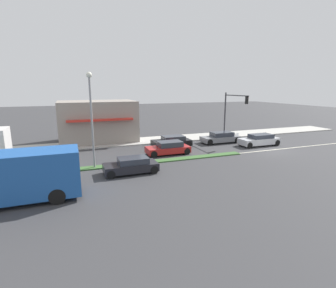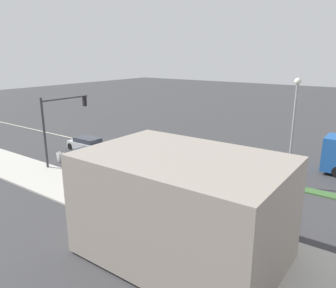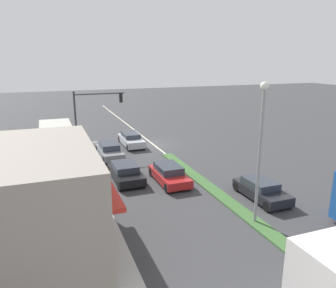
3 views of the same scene
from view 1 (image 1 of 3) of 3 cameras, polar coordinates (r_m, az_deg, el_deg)
name	(u,v)px [view 1 (image 1 of 3)]	position (r m, az deg, el deg)	size (l,w,h in m)	color
ground_plane	(89,169)	(21.86, -16.74, -5.18)	(160.00, 160.00, 0.00)	#38383A
sidewalk_right	(78,146)	(30.55, -18.93, -0.31)	(4.00, 73.00, 0.12)	#B2AFA8
lane_marking_center	(270,150)	(29.04, 21.36, -1.24)	(0.16, 60.00, 0.01)	beige
building_corner_store	(98,121)	(32.31, -15.06, 4.90)	(6.55, 8.69, 4.68)	gray
traffic_signal_main	(232,108)	(32.77, 13.72, 7.61)	(4.59, 0.34, 5.60)	#333338
street_lamp	(91,108)	(21.01, -16.41, 7.46)	(0.44, 0.44, 7.37)	gray
pedestrian	(137,133)	(31.69, -6.80, 2.41)	(0.34, 0.34, 1.65)	#282D42
warning_aframe_sign	(236,136)	(33.34, 14.52, 1.61)	(0.45, 0.53, 0.84)	silver
delivery_truck	(14,177)	(16.91, -30.47, -6.28)	(2.44, 7.50, 2.87)	silver
suv_black	(172,142)	(28.41, 0.84, 0.55)	(1.89, 4.20, 1.21)	black
sedan_dark	(131,166)	(19.98, -7.99, -4.67)	(1.77, 4.01, 1.19)	black
suv_grey	(220,138)	(31.11, 11.34, 1.38)	(1.80, 4.45, 1.27)	slate
sedan_silver	(259,140)	(30.78, 19.27, 0.82)	(1.76, 4.56, 1.27)	#B7BABF
hatchback_red	(168,148)	(25.34, 0.08, -0.87)	(1.83, 4.18, 1.24)	#AD1E1E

